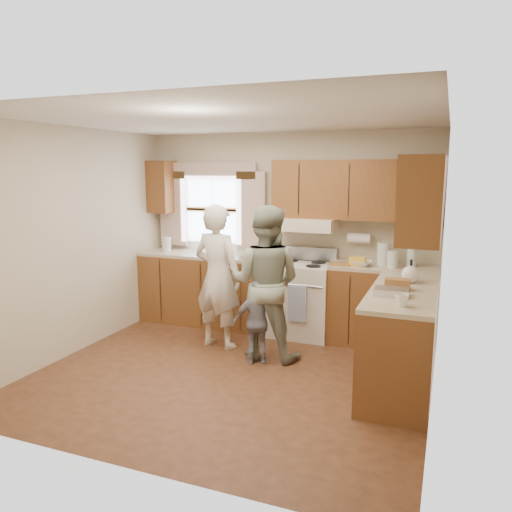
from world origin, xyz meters
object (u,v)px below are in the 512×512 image
at_px(stove, 301,298).
at_px(woman_left, 218,277).
at_px(child, 258,322).
at_px(woman_right, 265,283).

height_order(stove, woman_left, woman_left).
height_order(stove, child, stove).
bearing_deg(stove, child, -98.78).
relative_size(stove, child, 1.19).
height_order(woman_left, woman_right, woman_right).
xyz_separation_m(woman_left, woman_right, (0.62, -0.10, 0.01)).
relative_size(woman_left, woman_right, 0.99).
bearing_deg(woman_left, stove, -125.37).
height_order(woman_right, child, woman_right).
bearing_deg(woman_right, child, 84.60).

